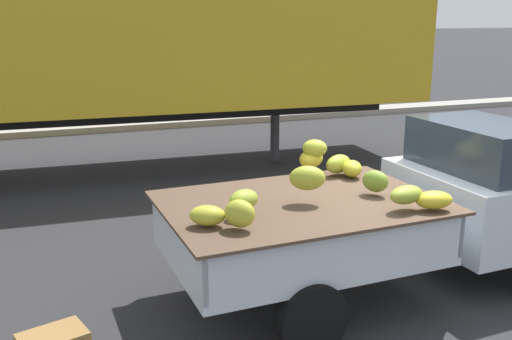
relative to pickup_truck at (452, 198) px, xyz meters
name	(u,v)px	position (x,y,z in m)	size (l,w,h in m)	color
ground	(403,279)	(-0.56, 0.00, -0.88)	(220.00, 220.00, 0.00)	#28282B
curb_strip	(188,122)	(-0.56, 10.01, -0.80)	(80.00, 0.80, 0.16)	gray
pickup_truck	(452,198)	(0.00, 0.00, 0.00)	(4.79, 2.00, 1.70)	silver
semi_trailer	(94,33)	(-3.22, 5.71, 1.66)	(12.09, 3.06, 3.95)	gold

